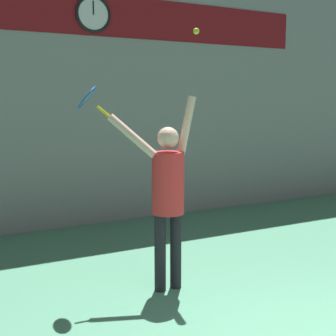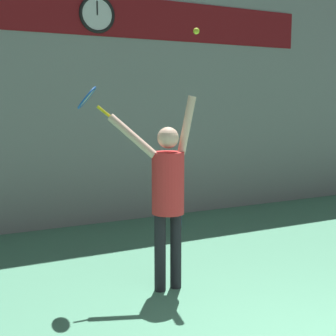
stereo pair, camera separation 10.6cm
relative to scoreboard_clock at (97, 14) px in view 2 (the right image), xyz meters
The scene contains 7 objects.
back_wall 1.14m from the scoreboard_clock, 15.12° to the left, with size 18.00×0.10×5.00m.
sponsor_banner 0.30m from the scoreboard_clock, ahead, with size 7.81×0.02×0.70m.
scoreboard_clock is the anchor object (origin of this frame).
tennis_player 4.01m from the scoreboard_clock, 94.78° to the right, with size 0.93×0.55×2.21m.
tennis_racket 3.28m from the scoreboard_clock, 110.50° to the right, with size 0.41×0.37×0.35m.
tennis_ball 3.37m from the scoreboard_clock, 89.60° to the right, with size 0.07×0.07×0.07m.
water_bottle 3.75m from the scoreboard_clock, 32.74° to the right, with size 0.09×0.09×0.26m.
Camera 2 is at (-2.86, -2.16, 2.13)m, focal length 50.00 mm.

